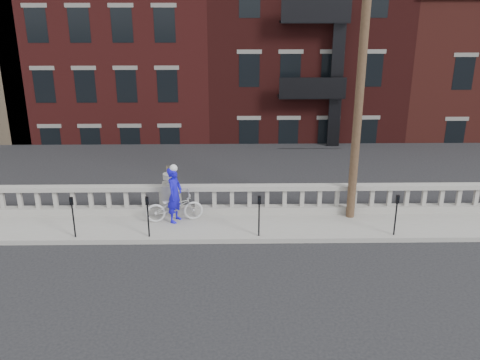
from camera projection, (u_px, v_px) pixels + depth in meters
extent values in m
plane|color=black|center=(157.00, 275.00, 15.01)|extent=(120.00, 120.00, 0.00)
cube|color=gray|center=(168.00, 227.00, 17.79)|extent=(32.00, 2.20, 0.15)
cube|color=gray|center=(171.00, 210.00, 18.61)|extent=(28.00, 0.34, 0.25)
cube|color=gray|center=(170.00, 188.00, 18.33)|extent=(28.00, 0.34, 0.16)
cube|color=gray|center=(170.00, 199.00, 18.47)|extent=(0.55, 0.55, 1.10)
cylinder|color=gray|center=(170.00, 181.00, 18.24)|extent=(0.24, 0.24, 0.20)
cylinder|color=gray|center=(169.00, 176.00, 18.18)|extent=(0.44, 0.44, 0.18)
cube|color=#605E59|center=(175.00, 273.00, 19.88)|extent=(36.00, 0.50, 5.15)
cube|color=black|center=(204.00, 161.00, 41.16)|extent=(80.00, 44.00, 0.50)
cube|color=#595651|center=(140.00, 237.00, 23.94)|extent=(16.00, 7.00, 4.00)
cube|color=#595651|center=(468.00, 29.00, 44.82)|extent=(14.00, 14.00, 18.00)
cube|color=#4D1616|center=(132.00, 81.00, 32.95)|extent=(10.00, 14.00, 14.00)
cube|color=#39100F|center=(294.00, 68.00, 32.84)|extent=(10.00, 14.00, 15.50)
cube|color=#511D18|center=(452.00, 96.00, 33.59)|extent=(10.00, 14.00, 12.00)
cylinder|color=#422D1E|center=(361.00, 70.00, 16.68)|extent=(0.28, 0.28, 10.00)
cylinder|color=black|center=(74.00, 221.00, 16.74)|extent=(0.05, 0.05, 1.10)
cube|color=black|center=(71.00, 201.00, 16.50)|extent=(0.10, 0.08, 0.26)
cube|color=black|center=(71.00, 200.00, 16.44)|extent=(0.06, 0.01, 0.08)
cylinder|color=black|center=(148.00, 221.00, 16.77)|extent=(0.05, 0.05, 1.10)
cube|color=black|center=(147.00, 201.00, 16.53)|extent=(0.10, 0.08, 0.26)
cube|color=black|center=(147.00, 200.00, 16.48)|extent=(0.06, 0.01, 0.08)
cylinder|color=black|center=(259.00, 220.00, 16.82)|extent=(0.05, 0.05, 1.10)
cube|color=black|center=(259.00, 200.00, 16.59)|extent=(0.10, 0.08, 0.26)
cube|color=black|center=(259.00, 199.00, 16.53)|extent=(0.06, 0.01, 0.08)
cylinder|color=black|center=(395.00, 219.00, 16.89)|extent=(0.05, 0.05, 1.10)
cube|color=black|center=(398.00, 199.00, 16.65)|extent=(0.10, 0.08, 0.26)
cube|color=black|center=(398.00, 199.00, 16.59)|extent=(0.06, 0.01, 0.08)
imported|color=silver|center=(174.00, 207.00, 17.93)|extent=(2.00, 0.98, 1.00)
imported|color=#140DCC|center=(175.00, 195.00, 17.74)|extent=(0.66, 0.80, 1.90)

